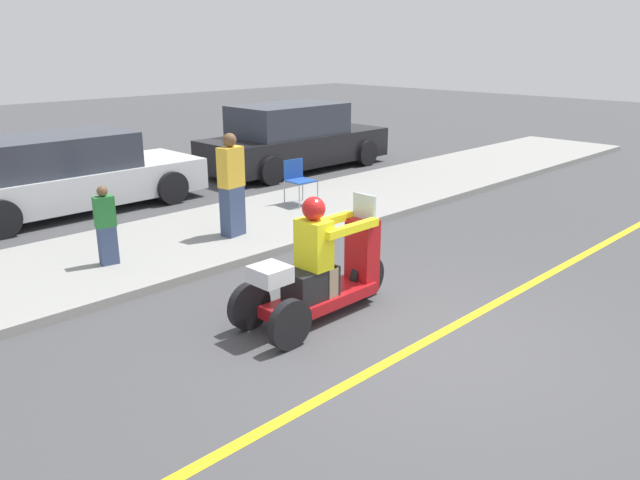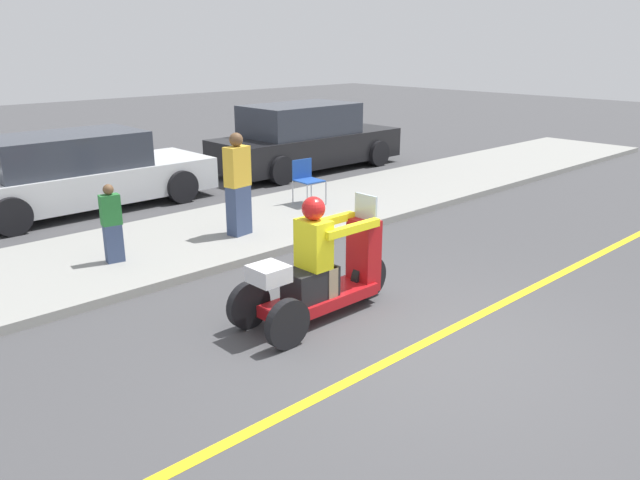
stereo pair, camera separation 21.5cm
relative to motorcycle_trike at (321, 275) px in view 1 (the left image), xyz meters
The scene contains 9 objects.
ground_plane 1.37m from the motorcycle_trike, 76.18° to the right, with size 60.00×60.00×0.00m, color #424244.
lane_stripe 1.34m from the motorcycle_trike, 90.65° to the right, with size 24.00×0.12×0.01m.
sidewalk_strip 3.41m from the motorcycle_trike, 84.83° to the left, with size 28.00×2.80×0.12m.
motorcycle_trike is the anchor object (origin of this frame).
spectator_near_curb 3.13m from the motorcycle_trike, 71.27° to the left, with size 0.41×0.29×1.60m.
spectator_by_tree 3.24m from the motorcycle_trike, 108.40° to the left, with size 0.28×0.20×1.09m.
folding_chair_curbside 4.80m from the motorcycle_trike, 50.19° to the left, with size 0.49×0.49×0.82m.
parked_car_lot_right 6.61m from the motorcycle_trike, 90.13° to the left, with size 4.87×1.96×1.43m.
parked_car_lot_left 8.61m from the motorcycle_trike, 49.37° to the left, with size 4.90×1.98×1.60m.
Camera 1 is at (-4.96, -3.42, 3.03)m, focal length 35.00 mm.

